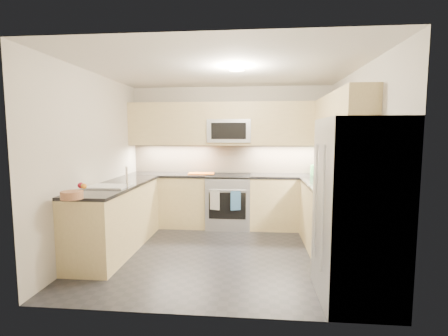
% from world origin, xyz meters
% --- Properties ---
extents(floor, '(3.60, 3.20, 0.00)m').
position_xyz_m(floor, '(0.00, 0.00, 0.00)').
color(floor, '#24242A').
rests_on(floor, ground).
extents(ceiling, '(3.60, 3.20, 0.02)m').
position_xyz_m(ceiling, '(0.00, 0.00, 2.50)').
color(ceiling, beige).
rests_on(ceiling, wall_back).
extents(wall_back, '(3.60, 0.02, 2.50)m').
position_xyz_m(wall_back, '(0.00, 1.60, 1.25)').
color(wall_back, '#BFB6A6').
rests_on(wall_back, floor).
extents(wall_front, '(3.60, 0.02, 2.50)m').
position_xyz_m(wall_front, '(0.00, -1.60, 1.25)').
color(wall_front, '#BFB6A6').
rests_on(wall_front, floor).
extents(wall_left, '(0.02, 3.20, 2.50)m').
position_xyz_m(wall_left, '(-1.80, 0.00, 1.25)').
color(wall_left, '#BFB6A6').
rests_on(wall_left, floor).
extents(wall_right, '(0.02, 3.20, 2.50)m').
position_xyz_m(wall_right, '(1.80, 0.00, 1.25)').
color(wall_right, '#BFB6A6').
rests_on(wall_right, floor).
extents(base_cab_back_left, '(1.42, 0.60, 0.90)m').
position_xyz_m(base_cab_back_left, '(-1.09, 1.30, 0.45)').
color(base_cab_back_left, '#D6BE81').
rests_on(base_cab_back_left, floor).
extents(base_cab_back_right, '(1.42, 0.60, 0.90)m').
position_xyz_m(base_cab_back_right, '(1.09, 1.30, 0.45)').
color(base_cab_back_right, '#D6BE81').
rests_on(base_cab_back_right, floor).
extents(base_cab_right, '(0.60, 1.70, 0.90)m').
position_xyz_m(base_cab_right, '(1.50, 0.15, 0.45)').
color(base_cab_right, '#D6BE81').
rests_on(base_cab_right, floor).
extents(base_cab_peninsula, '(0.60, 2.00, 0.90)m').
position_xyz_m(base_cab_peninsula, '(-1.50, 0.00, 0.45)').
color(base_cab_peninsula, '#D6BE81').
rests_on(base_cab_peninsula, floor).
extents(countertop_back_left, '(1.42, 0.63, 0.04)m').
position_xyz_m(countertop_back_left, '(-1.09, 1.30, 0.92)').
color(countertop_back_left, black).
rests_on(countertop_back_left, base_cab_back_left).
extents(countertop_back_right, '(1.42, 0.63, 0.04)m').
position_xyz_m(countertop_back_right, '(1.09, 1.30, 0.92)').
color(countertop_back_right, black).
rests_on(countertop_back_right, base_cab_back_right).
extents(countertop_right, '(0.63, 1.70, 0.04)m').
position_xyz_m(countertop_right, '(1.50, 0.15, 0.92)').
color(countertop_right, black).
rests_on(countertop_right, base_cab_right).
extents(countertop_peninsula, '(0.63, 2.00, 0.04)m').
position_xyz_m(countertop_peninsula, '(-1.50, 0.00, 0.92)').
color(countertop_peninsula, black).
rests_on(countertop_peninsula, base_cab_peninsula).
extents(upper_cab_back, '(3.60, 0.35, 0.75)m').
position_xyz_m(upper_cab_back, '(0.00, 1.43, 1.83)').
color(upper_cab_back, '#D6BE81').
rests_on(upper_cab_back, wall_back).
extents(upper_cab_right, '(0.35, 1.95, 0.75)m').
position_xyz_m(upper_cab_right, '(1.62, 0.28, 1.83)').
color(upper_cab_right, '#D6BE81').
rests_on(upper_cab_right, wall_right).
extents(backsplash_back, '(3.60, 0.01, 0.51)m').
position_xyz_m(backsplash_back, '(0.00, 1.60, 1.20)').
color(backsplash_back, tan).
rests_on(backsplash_back, wall_back).
extents(backsplash_right, '(0.01, 2.30, 0.51)m').
position_xyz_m(backsplash_right, '(1.80, 0.45, 1.20)').
color(backsplash_right, tan).
rests_on(backsplash_right, wall_right).
extents(gas_range, '(0.76, 0.65, 0.91)m').
position_xyz_m(gas_range, '(0.00, 1.28, 0.46)').
color(gas_range, gray).
rests_on(gas_range, floor).
extents(range_cooktop, '(0.76, 0.65, 0.03)m').
position_xyz_m(range_cooktop, '(0.00, 1.28, 0.92)').
color(range_cooktop, black).
rests_on(range_cooktop, gas_range).
extents(oven_door_glass, '(0.62, 0.02, 0.45)m').
position_xyz_m(oven_door_glass, '(0.00, 0.95, 0.45)').
color(oven_door_glass, black).
rests_on(oven_door_glass, gas_range).
extents(oven_handle, '(0.60, 0.02, 0.02)m').
position_xyz_m(oven_handle, '(0.00, 0.93, 0.72)').
color(oven_handle, '#B2B5BA').
rests_on(oven_handle, gas_range).
extents(microwave, '(0.76, 0.40, 0.40)m').
position_xyz_m(microwave, '(0.00, 1.40, 1.70)').
color(microwave, '#AAAEB2').
rests_on(microwave, upper_cab_back).
extents(microwave_door, '(0.60, 0.01, 0.28)m').
position_xyz_m(microwave_door, '(0.00, 1.20, 1.70)').
color(microwave_door, black).
rests_on(microwave_door, microwave).
extents(refrigerator, '(0.70, 0.90, 1.80)m').
position_xyz_m(refrigerator, '(1.45, -1.15, 0.90)').
color(refrigerator, '#9D9FA4').
rests_on(refrigerator, floor).
extents(fridge_handle_left, '(0.02, 0.02, 1.20)m').
position_xyz_m(fridge_handle_left, '(1.08, -1.33, 0.95)').
color(fridge_handle_left, '#B2B5BA').
rests_on(fridge_handle_left, refrigerator).
extents(fridge_handle_right, '(0.02, 0.02, 1.20)m').
position_xyz_m(fridge_handle_right, '(1.08, -0.97, 0.95)').
color(fridge_handle_right, '#B2B5BA').
rests_on(fridge_handle_right, refrigerator).
extents(sink_basin, '(0.52, 0.38, 0.16)m').
position_xyz_m(sink_basin, '(-1.50, -0.25, 0.88)').
color(sink_basin, white).
rests_on(sink_basin, base_cab_peninsula).
extents(faucet, '(0.03, 0.03, 0.28)m').
position_xyz_m(faucet, '(-1.24, -0.25, 1.08)').
color(faucet, silver).
rests_on(faucet, countertop_peninsula).
extents(utensil_bowl, '(0.40, 0.40, 0.17)m').
position_xyz_m(utensil_bowl, '(1.56, 1.33, 1.03)').
color(utensil_bowl, '#47A651').
rests_on(utensil_bowl, countertop_back_right).
extents(cutting_board, '(0.47, 0.35, 0.01)m').
position_xyz_m(cutting_board, '(-0.50, 1.32, 0.95)').
color(cutting_board, orange).
rests_on(cutting_board, countertop_back_left).
extents(fruit_basket, '(0.28, 0.28, 0.09)m').
position_xyz_m(fruit_basket, '(-1.54, -1.04, 0.98)').
color(fruit_basket, '#A46E4C').
rests_on(fruit_basket, countertop_peninsula).
extents(fruit_apple, '(0.07, 0.07, 0.07)m').
position_xyz_m(fruit_apple, '(-1.56, -0.82, 1.05)').
color(fruit_apple, '#A5122A').
rests_on(fruit_apple, fruit_basket).
extents(fruit_pear, '(0.06, 0.06, 0.06)m').
position_xyz_m(fruit_pear, '(-1.51, -0.86, 1.05)').
color(fruit_pear, '#6ABA50').
rests_on(fruit_pear, fruit_basket).
extents(dish_towel_check, '(0.17, 0.07, 0.32)m').
position_xyz_m(dish_towel_check, '(-0.21, 0.91, 0.55)').
color(dish_towel_check, silver).
rests_on(dish_towel_check, oven_handle).
extents(dish_towel_blue, '(0.17, 0.06, 0.32)m').
position_xyz_m(dish_towel_blue, '(0.14, 0.91, 0.55)').
color(dish_towel_blue, '#2E557F').
rests_on(dish_towel_blue, oven_handle).
extents(fruit_orange, '(0.06, 0.06, 0.06)m').
position_xyz_m(fruit_orange, '(-1.50, -0.87, 1.05)').
color(fruit_orange, orange).
rests_on(fruit_orange, fruit_basket).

